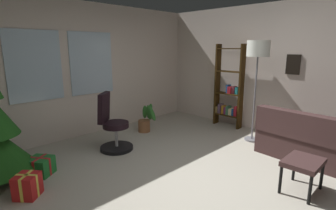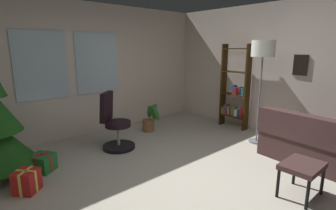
{
  "view_description": "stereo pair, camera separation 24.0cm",
  "coord_description": "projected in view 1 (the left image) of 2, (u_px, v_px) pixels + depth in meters",
  "views": [
    {
      "loc": [
        -2.5,
        -1.88,
        1.73
      ],
      "look_at": [
        0.23,
        0.8,
        0.88
      ],
      "focal_mm": 27.71,
      "sensor_mm": 36.0,
      "label": 1
    },
    {
      "loc": [
        -2.32,
        -2.05,
        1.73
      ],
      "look_at": [
        0.23,
        0.8,
        0.88
      ],
      "focal_mm": 27.71,
      "sensor_mm": 36.0,
      "label": 2
    }
  ],
  "objects": [
    {
      "name": "wall_back_with_windows",
      "position": [
        84.0,
        70.0,
        5.08
      ],
      "size": [
        5.32,
        0.12,
        2.59
      ],
      "color": "beige",
      "rests_on": "ground_plane"
    },
    {
      "name": "gift_box_red",
      "position": [
        27.0,
        186.0,
        3.05
      ],
      "size": [
        0.35,
        0.35,
        0.28
      ],
      "color": "red",
      "rests_on": "ground_plane"
    },
    {
      "name": "footstool",
      "position": [
        303.0,
        164.0,
        3.12
      ],
      "size": [
        0.51,
        0.39,
        0.41
      ],
      "color": "#3B2625",
      "rests_on": "ground_plane"
    },
    {
      "name": "floor_lamp",
      "position": [
        258.0,
        55.0,
        4.6
      ],
      "size": [
        0.4,
        0.4,
        1.85
      ],
      "color": "slate",
      "rests_on": "ground_plane"
    },
    {
      "name": "ground_plane",
      "position": [
        199.0,
        186.0,
        3.41
      ],
      "size": [
        5.32,
        5.67,
        0.1
      ],
      "primitive_type": "cube",
      "color": "#AEA898"
    },
    {
      "name": "bookshelf",
      "position": [
        229.0,
        91.0,
        5.69
      ],
      "size": [
        0.18,
        0.64,
        1.8
      ],
      "color": "#322009",
      "rests_on": "ground_plane"
    },
    {
      "name": "office_chair",
      "position": [
        113.0,
        128.0,
        4.42
      ],
      "size": [
        0.59,
        0.6,
        0.99
      ],
      "color": "black",
      "rests_on": "ground_plane"
    },
    {
      "name": "couch",
      "position": [
        333.0,
        146.0,
        3.91
      ],
      "size": [
        1.49,
        1.97,
        0.79
      ],
      "color": "#3B2625",
      "rests_on": "ground_plane"
    },
    {
      "name": "wall_right_with_frames",
      "position": [
        287.0,
        71.0,
        5.01
      ],
      "size": [
        0.12,
        5.67,
        2.59
      ],
      "color": "beige",
      "rests_on": "ground_plane"
    },
    {
      "name": "gift_box_green",
      "position": [
        40.0,
        166.0,
        3.58
      ],
      "size": [
        0.4,
        0.4,
        0.26
      ],
      "color": "#1E722D",
      "rests_on": "ground_plane"
    },
    {
      "name": "potted_plant",
      "position": [
        147.0,
        119.0,
        5.43
      ],
      "size": [
        0.39,
        0.46,
        0.59
      ],
      "color": "brown",
      "rests_on": "ground_plane"
    }
  ]
}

